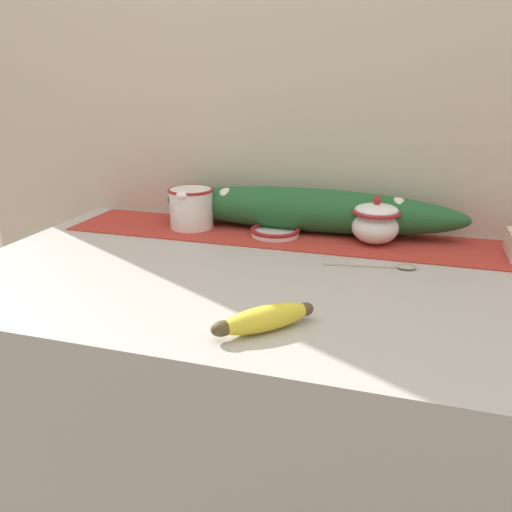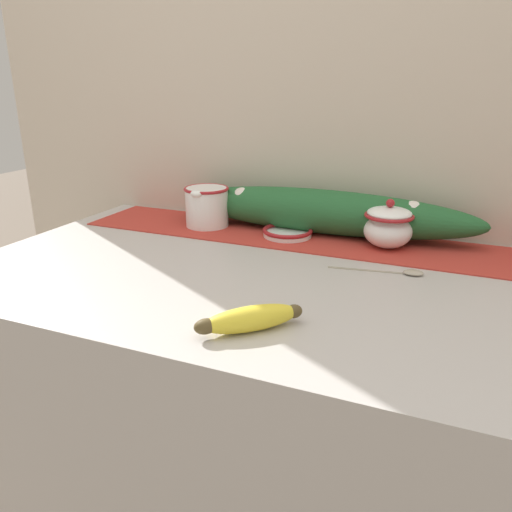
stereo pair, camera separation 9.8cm
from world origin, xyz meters
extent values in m
cube|color=#B7B2AD|center=(0.00, 0.00, 0.46)|extent=(1.34, 0.75, 0.92)
cube|color=beige|center=(0.00, 0.40, 1.20)|extent=(2.14, 0.04, 2.40)
cube|color=#B23328|center=(0.00, 0.25, 0.93)|extent=(1.24, 0.23, 0.00)
cylinder|color=white|center=(-0.30, 0.25, 0.98)|extent=(0.11, 0.11, 0.10)
torus|color=#A31E23|center=(-0.30, 0.25, 1.03)|extent=(0.12, 0.12, 0.01)
torus|color=white|center=(-0.30, 0.32, 0.99)|extent=(0.05, 0.01, 0.05)
ellipsoid|color=white|center=(-0.30, 0.20, 1.03)|extent=(0.03, 0.03, 0.02)
ellipsoid|color=white|center=(0.18, 0.25, 0.97)|extent=(0.11, 0.11, 0.08)
torus|color=#A31E23|center=(0.18, 0.25, 1.00)|extent=(0.11, 0.11, 0.01)
ellipsoid|color=white|center=(0.18, 0.25, 1.01)|extent=(0.10, 0.10, 0.03)
sphere|color=#A31E23|center=(0.18, 0.25, 1.03)|extent=(0.02, 0.02, 0.02)
cylinder|color=white|center=(-0.07, 0.24, 0.93)|extent=(0.12, 0.12, 0.01)
torus|color=#A31E23|center=(-0.07, 0.24, 0.94)|extent=(0.13, 0.13, 0.01)
ellipsoid|color=yellow|center=(0.05, -0.25, 0.95)|extent=(0.15, 0.14, 0.04)
ellipsoid|color=brown|center=(-0.01, -0.30, 0.95)|extent=(0.04, 0.04, 0.02)
ellipsoid|color=brown|center=(0.10, -0.20, 0.95)|extent=(0.04, 0.04, 0.02)
cube|color=#A89E89|center=(0.16, 0.08, 0.93)|extent=(0.15, 0.03, 0.00)
ellipsoid|color=#A89E89|center=(0.26, 0.10, 0.93)|extent=(0.04, 0.03, 0.01)
ellipsoid|color=#235B2D|center=(0.00, 0.31, 0.98)|extent=(0.80, 0.12, 0.11)
sphere|color=silver|center=(-0.22, 0.30, 1.00)|extent=(0.05, 0.05, 0.05)
sphere|color=silver|center=(0.00, 0.33, 1.00)|extent=(0.06, 0.06, 0.06)
sphere|color=silver|center=(0.22, 0.30, 1.00)|extent=(0.07, 0.07, 0.07)
camera|label=1|loc=(0.24, -0.94, 1.30)|focal=35.00mm
camera|label=2|loc=(0.33, -0.90, 1.30)|focal=35.00mm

